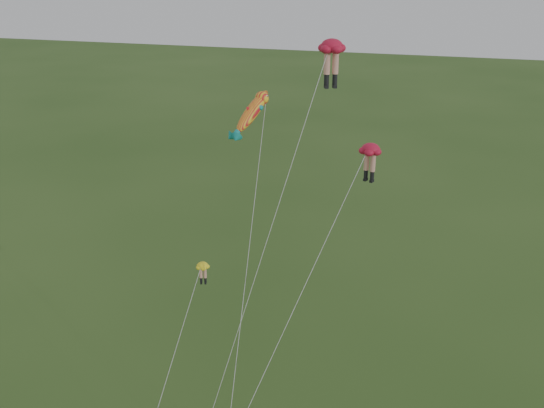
# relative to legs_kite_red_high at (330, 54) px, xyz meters

# --- Properties ---
(legs_kite_red_high) EXTENTS (5.87, 10.32, 20.83)m
(legs_kite_red_high) POSITION_rel_legs_kite_red_high_xyz_m (0.00, 0.00, 0.00)
(legs_kite_red_high) COLOR red
(legs_kite_red_high) RESTS_ON ground
(legs_kite_red_mid) EXTENTS (6.47, 12.48, 15.31)m
(legs_kite_red_mid) POSITION_rel_legs_kite_red_high_xyz_m (2.56, -1.07, -5.46)
(legs_kite_red_mid) COLOR red
(legs_kite_red_mid) RESTS_ON ground
(legs_kite_yellow) EXTENTS (1.07, 9.47, 7.65)m
(legs_kite_yellow) POSITION_rel_legs_kite_red_high_xyz_m (-6.85, -3.90, -13.08)
(legs_kite_yellow) COLOR yellow
(legs_kite_yellow) RESTS_ON ground
(fish_kite) EXTENTS (3.26, 13.51, 17.69)m
(fish_kite) POSITION_rel_legs_kite_red_high_xyz_m (-4.77, 0.51, -3.77)
(fish_kite) COLOR yellow
(fish_kite) RESTS_ON ground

